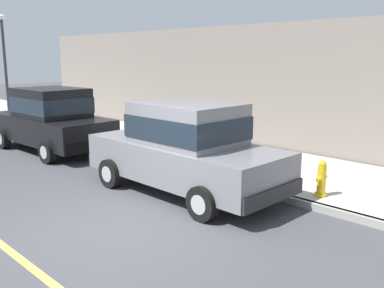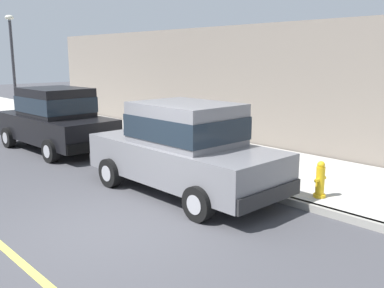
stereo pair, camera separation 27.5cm
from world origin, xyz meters
name	(u,v)px [view 2 (the right image)]	position (x,y,z in m)	size (l,w,h in m)	color
ground_plane	(114,230)	(0.00, 0.00, 0.00)	(80.00, 80.00, 0.00)	#424247
curb	(239,186)	(3.20, 0.00, 0.07)	(0.16, 64.00, 0.14)	gray
sidewalk	(286,171)	(5.00, 0.00, 0.07)	(3.60, 64.00, 0.14)	#B7B5AD
lane_centre_line	(18,260)	(-1.60, 0.00, 0.00)	(0.12, 57.60, 0.01)	#E0D64C
car_grey_sedan	(184,147)	(2.20, 0.67, 0.98)	(2.05, 4.61, 1.92)	slate
car_black_sedan	(55,119)	(2.18, 6.50, 0.98)	(2.13, 4.65, 1.92)	black
dog_black	(201,148)	(4.21, 2.20, 0.43)	(0.27, 0.75, 0.49)	black
fire_hydrant	(320,180)	(3.65, -1.68, 0.48)	(0.34, 0.24, 0.72)	gold
street_lamp	(12,55)	(3.55, 13.10, 2.91)	(0.36, 0.36, 4.42)	#2D2D33
building_facade	(215,84)	(7.10, 4.46, 1.91)	(0.50, 20.00, 3.81)	slate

